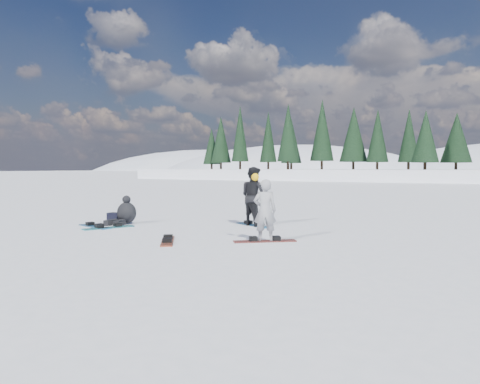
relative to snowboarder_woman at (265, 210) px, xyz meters
The scene contains 11 objects.
ground 2.06m from the snowboarder_woman, 165.64° to the right, with size 420.00×420.00×0.00m, color white.
alpine_backdrop 189.75m from the snowboarder_woman, 94.12° to the left, with size 412.50×227.00×53.20m.
snowboarder_woman is the anchor object (origin of this frame).
snowboarder_man 3.13m from the snowboarder_woman, 122.95° to the left, with size 0.87×0.68×1.79m, color black.
seated_rider 5.49m from the snowboarder_woman, 169.67° to the left, with size 0.75×1.12×0.90m.
gear_bag 6.24m from the snowboarder_woman, 168.49° to the left, with size 0.45×0.30×0.30m, color black.
snowboard_woman 0.75m from the snowboarder_woman, 30.96° to the left, with size 1.50×0.28×0.03m, color maroon.
snowboard_man 3.22m from the snowboarder_woman, 122.95° to the left, with size 1.50×0.28×0.03m, color #1B6698.
snowboard_loose_b 2.44m from the snowboarder_woman, 150.47° to the right, with size 1.50×0.28×0.03m, color brown.
snowboard_loose_c 5.69m from the snowboarder_woman, behind, with size 1.50×0.28×0.03m, color #1D669F.
snowboard_loose_a 5.14m from the snowboarder_woman, behind, with size 1.50×0.28×0.03m, color teal.
Camera 1 is at (6.83, -9.45, 1.77)m, focal length 35.00 mm.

